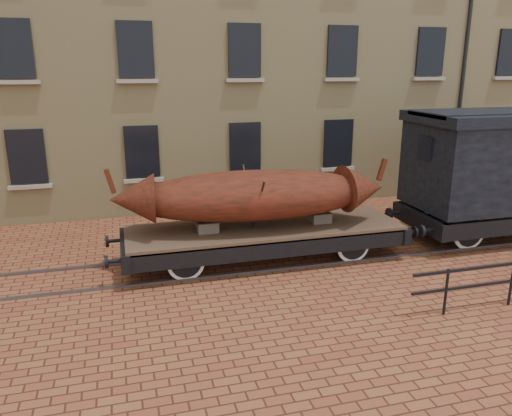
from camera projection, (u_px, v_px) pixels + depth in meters
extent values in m
plane|color=brown|center=(255.00, 261.00, 13.04)|extent=(90.00, 90.00, 0.00)
cube|color=#DAC784|center=(261.00, 14.00, 21.13)|extent=(40.00, 10.00, 14.00)
cube|color=black|center=(27.00, 157.00, 15.50)|extent=(1.10, 0.12, 1.70)
cube|color=#9F9686|center=(31.00, 187.00, 15.70)|extent=(1.30, 0.18, 0.12)
cube|color=black|center=(142.00, 152.00, 16.39)|extent=(1.10, 0.12, 1.70)
cube|color=#9F9686|center=(144.00, 180.00, 16.60)|extent=(1.30, 0.18, 0.12)
cube|color=black|center=(245.00, 147.00, 17.28)|extent=(1.10, 0.12, 1.70)
cube|color=#9F9686|center=(246.00, 174.00, 17.49)|extent=(1.30, 0.18, 0.12)
cube|color=black|center=(338.00, 143.00, 18.17)|extent=(1.10, 0.12, 1.70)
cube|color=#9F9686|center=(338.00, 169.00, 18.38)|extent=(1.30, 0.18, 0.12)
cube|color=black|center=(422.00, 139.00, 19.07)|extent=(1.10, 0.12, 1.70)
cube|color=#9F9686|center=(421.00, 164.00, 19.27)|extent=(1.30, 0.18, 0.12)
cube|color=black|center=(499.00, 136.00, 19.96)|extent=(1.10, 0.12, 1.70)
cube|color=#9F9686|center=(497.00, 160.00, 20.17)|extent=(1.30, 0.18, 0.12)
cube|color=black|center=(13.00, 49.00, 14.61)|extent=(1.10, 0.12, 1.70)
cube|color=#9F9686|center=(17.00, 82.00, 14.82)|extent=(1.30, 0.18, 0.12)
cube|color=black|center=(135.00, 50.00, 15.50)|extent=(1.10, 0.12, 1.70)
cube|color=#9F9686|center=(138.00, 81.00, 15.71)|extent=(1.30, 0.18, 0.12)
cube|color=black|center=(244.00, 50.00, 16.39)|extent=(1.10, 0.12, 1.70)
cube|color=#9F9686|center=(245.00, 80.00, 16.60)|extent=(1.30, 0.18, 0.12)
cube|color=black|center=(342.00, 51.00, 17.29)|extent=(1.10, 0.12, 1.70)
cube|color=#9F9686|center=(342.00, 79.00, 17.49)|extent=(1.30, 0.18, 0.12)
cube|color=black|center=(430.00, 52.00, 18.18)|extent=(1.10, 0.12, 1.70)
cube|color=#9F9686|center=(429.00, 79.00, 18.39)|extent=(1.30, 0.18, 0.12)
cube|color=black|center=(510.00, 52.00, 19.07)|extent=(1.10, 0.12, 1.70)
cube|color=#9F9686|center=(508.00, 78.00, 19.28)|extent=(1.30, 0.18, 0.12)
cylinder|color=black|center=(471.00, 6.00, 18.11)|extent=(0.14, 0.14, 14.00)
cube|color=#59595E|center=(263.00, 271.00, 12.37)|extent=(30.00, 0.08, 0.06)
cube|color=#59595E|center=(248.00, 251.00, 13.70)|extent=(30.00, 0.08, 0.06)
cylinder|color=black|center=(446.00, 292.00, 10.15)|extent=(0.06, 0.06, 1.00)
cylinder|color=black|center=(511.00, 283.00, 10.56)|extent=(0.06, 0.06, 1.00)
cube|color=brown|center=(265.00, 228.00, 12.87)|extent=(7.06, 2.07, 0.11)
cube|color=black|center=(276.00, 249.00, 12.04)|extent=(7.06, 0.15, 0.42)
cube|color=black|center=(255.00, 225.00, 13.82)|extent=(7.06, 0.15, 0.42)
cube|color=black|center=(125.00, 249.00, 12.03)|extent=(0.21, 2.16, 0.42)
cylinder|color=black|center=(114.00, 261.00, 11.31)|extent=(0.33, 0.09, 0.09)
cylinder|color=black|center=(106.00, 262.00, 11.27)|extent=(0.08, 0.30, 0.30)
cylinder|color=black|center=(114.00, 241.00, 12.62)|extent=(0.33, 0.09, 0.09)
cylinder|color=black|center=(107.00, 241.00, 12.57)|extent=(0.08, 0.30, 0.30)
cube|color=black|center=(387.00, 225.00, 13.83)|extent=(0.21, 2.16, 0.42)
cylinder|color=black|center=(409.00, 232.00, 13.24)|extent=(0.33, 0.09, 0.09)
cylinder|color=black|center=(415.00, 232.00, 13.28)|extent=(0.08, 0.30, 0.30)
cylinder|color=black|center=(383.00, 217.00, 14.55)|extent=(0.33, 0.09, 0.09)
cylinder|color=black|center=(388.00, 217.00, 14.59)|extent=(0.08, 0.30, 0.30)
cylinder|color=black|center=(182.00, 252.00, 12.43)|extent=(0.09, 1.79, 0.09)
cylinder|color=white|center=(186.00, 263.00, 11.77)|extent=(0.90, 0.07, 0.90)
cylinder|color=black|center=(186.00, 263.00, 11.77)|extent=(0.74, 0.09, 0.74)
cube|color=black|center=(186.00, 255.00, 11.60)|extent=(0.85, 0.08, 0.09)
cylinder|color=white|center=(178.00, 242.00, 13.10)|extent=(0.90, 0.07, 0.90)
cylinder|color=black|center=(178.00, 242.00, 13.10)|extent=(0.74, 0.09, 0.74)
cube|color=black|center=(178.00, 233.00, 13.14)|extent=(0.85, 0.08, 0.09)
cylinder|color=black|center=(341.00, 237.00, 13.54)|extent=(0.09, 1.79, 0.09)
cylinder|color=white|center=(353.00, 246.00, 12.87)|extent=(0.90, 0.07, 0.90)
cylinder|color=black|center=(353.00, 246.00, 12.87)|extent=(0.74, 0.09, 0.74)
cube|color=black|center=(356.00, 239.00, 12.70)|extent=(0.85, 0.08, 0.09)
cylinder|color=white|center=(331.00, 229.00, 14.20)|extent=(0.90, 0.07, 0.90)
cylinder|color=black|center=(331.00, 229.00, 14.20)|extent=(0.74, 0.09, 0.74)
cube|color=black|center=(329.00, 220.00, 14.25)|extent=(0.85, 0.08, 0.09)
cube|color=black|center=(265.00, 242.00, 12.97)|extent=(3.76, 0.06, 0.06)
cube|color=#6A5E4D|center=(207.00, 226.00, 12.43)|extent=(0.52, 0.47, 0.26)
cube|color=#6A5E4D|center=(320.00, 217.00, 13.20)|extent=(0.52, 0.47, 0.26)
ellipsoid|color=maroon|center=(253.00, 195.00, 12.53)|extent=(6.35, 2.38, 1.25)
cone|color=maroon|center=(132.00, 199.00, 11.97)|extent=(1.16, 1.26, 1.18)
cube|color=maroon|center=(110.00, 181.00, 11.75)|extent=(0.26, 0.15, 0.60)
cone|color=maroon|center=(363.00, 188.00, 13.07)|extent=(1.16, 1.26, 1.18)
cube|color=maroon|center=(382.00, 170.00, 13.03)|extent=(0.26, 0.15, 0.60)
cylinder|color=#35271C|center=(258.00, 205.00, 12.10)|extent=(0.05, 1.06, 1.47)
cylinder|color=#35271C|center=(248.00, 195.00, 13.04)|extent=(0.05, 1.06, 1.47)
cube|color=black|center=(484.00, 202.00, 15.91)|extent=(6.20, 0.17, 0.46)
cube|color=black|center=(419.00, 220.00, 14.07)|extent=(0.23, 2.48, 0.46)
cylinder|color=black|center=(421.00, 231.00, 13.18)|extent=(0.08, 0.33, 0.33)
cylinder|color=black|center=(389.00, 213.00, 14.71)|extent=(0.08, 0.33, 0.33)
cylinder|color=black|center=(453.00, 225.00, 14.42)|extent=(0.10, 1.96, 0.10)
cylinder|color=white|center=(469.00, 232.00, 13.75)|extent=(0.99, 0.07, 0.99)
cylinder|color=black|center=(469.00, 232.00, 13.75)|extent=(0.81, 0.10, 0.81)
cylinder|color=white|center=(438.00, 218.00, 15.08)|extent=(0.99, 0.07, 0.99)
cylinder|color=black|center=(438.00, 218.00, 15.08)|extent=(0.81, 0.10, 0.81)
cube|color=black|center=(425.00, 148.00, 13.49)|extent=(0.08, 0.62, 0.62)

